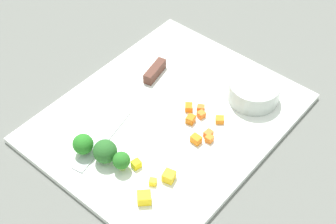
{
  "coord_description": "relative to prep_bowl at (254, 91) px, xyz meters",
  "views": [
    {
      "loc": [
        -0.48,
        -0.41,
        0.7
      ],
      "look_at": [
        0.0,
        0.0,
        0.02
      ],
      "focal_mm": 52.6,
      "sensor_mm": 36.0,
      "label": 1
    }
  ],
  "objects": [
    {
      "name": "carrot_dice_3",
      "position": [
        -0.15,
        -0.0,
        -0.01
      ],
      "size": [
        0.01,
        0.01,
        0.01
      ],
      "primitive_type": "cube",
      "rotation": [
        0.0,
        0.0,
        1.61
      ],
      "color": "orange",
      "rests_on": "cutting_board"
    },
    {
      "name": "broccoli_floret_1",
      "position": [
        -0.31,
        0.15,
        0.0
      ],
      "size": [
        0.04,
        0.04,
        0.04
      ],
      "color": "#8DC36D",
      "rests_on": "cutting_board"
    },
    {
      "name": "pepper_dice_0",
      "position": [
        -0.28,
        0.02,
        -0.01
      ],
      "size": [
        0.02,
        0.02,
        0.01
      ],
      "primitive_type": "cube",
      "rotation": [
        0.0,
        0.0,
        2.1
      ],
      "color": "yellow",
      "rests_on": "cutting_board"
    },
    {
      "name": "cutting_board",
      "position": [
        -0.14,
        0.1,
        -0.03
      ],
      "size": [
        0.47,
        0.39,
        0.01
      ],
      "primitive_type": "cube",
      "color": "white",
      "rests_on": "ground_plane"
    },
    {
      "name": "carrot_dice_5",
      "position": [
        -0.09,
        0.06,
        -0.02
      ],
      "size": [
        0.02,
        0.02,
        0.01
      ],
      "primitive_type": "cube",
      "rotation": [
        0.0,
        0.0,
        2.1
      ],
      "color": "orange",
      "rests_on": "cutting_board"
    },
    {
      "name": "pepper_dice_3",
      "position": [
        -0.25,
        0.0,
        -0.01
      ],
      "size": [
        0.02,
        0.02,
        0.02
      ],
      "primitive_type": "cube",
      "rotation": [
        0.0,
        0.0,
        1.81
      ],
      "color": "yellow",
      "rests_on": "cutting_board"
    },
    {
      "name": "prep_bowl",
      "position": [
        0.0,
        0.0,
        0.0
      ],
      "size": [
        0.1,
        0.1,
        0.04
      ],
      "primitive_type": "cylinder",
      "color": "#B7C0B8",
      "rests_on": "cutting_board"
    },
    {
      "name": "ground_plane",
      "position": [
        -0.14,
        0.1,
        -0.03
      ],
      "size": [
        4.0,
        4.0,
        0.0
      ],
      "primitive_type": "plane",
      "color": "slate"
    },
    {
      "name": "carrot_dice_0",
      "position": [
        -0.1,
        0.08,
        -0.01
      ],
      "size": [
        0.02,
        0.02,
        0.01
      ],
      "primitive_type": "cube",
      "rotation": [
        0.0,
        0.0,
        0.65
      ],
      "color": "orange",
      "rests_on": "cutting_board"
    },
    {
      "name": "chef_knife",
      "position": [
        -0.13,
        0.18,
        -0.01
      ],
      "size": [
        0.31,
        0.08,
        0.02
      ],
      "rotation": [
        0.0,
        0.0,
        3.35
      ],
      "color": "silver",
      "rests_on": "cutting_board"
    },
    {
      "name": "broccoli_floret_0",
      "position": [
        -0.29,
        0.11,
        0.0
      ],
      "size": [
        0.04,
        0.04,
        0.05
      ],
      "color": "#98AE5D",
      "rests_on": "cutting_board"
    },
    {
      "name": "carrot_dice_6",
      "position": [
        -0.13,
        0.01,
        -0.01
      ],
      "size": [
        0.02,
        0.01,
        0.01
      ],
      "primitive_type": "cube",
      "rotation": [
        0.0,
        0.0,
        1.52
      ],
      "color": "orange",
      "rests_on": "cutting_board"
    },
    {
      "name": "pepper_dice_1",
      "position": [
        -0.27,
        0.06,
        -0.01
      ],
      "size": [
        0.02,
        0.02,
        0.01
      ],
      "primitive_type": "cube",
      "rotation": [
        0.0,
        0.0,
        2.96
      ],
      "color": "yellow",
      "rests_on": "cutting_board"
    },
    {
      "name": "broccoli_floret_2",
      "position": [
        -0.29,
        0.08,
        0.0
      ],
      "size": [
        0.03,
        0.03,
        0.04
      ],
      "color": "#91AD55",
      "rests_on": "cutting_board"
    },
    {
      "name": "carrot_dice_7",
      "position": [
        -0.13,
        0.05,
        -0.01
      ],
      "size": [
        0.02,
        0.02,
        0.01
      ],
      "primitive_type": "cube",
      "rotation": [
        0.0,
        0.0,
        1.78
      ],
      "color": "orange",
      "rests_on": "cutting_board"
    },
    {
      "name": "pepper_dice_2",
      "position": [
        -0.31,
        0.0,
        -0.01
      ],
      "size": [
        0.03,
        0.03,
        0.02
      ],
      "primitive_type": "cube",
      "rotation": [
        0.0,
        0.0,
        2.35
      ],
      "color": "yellow",
      "rests_on": "cutting_board"
    },
    {
      "name": "carrot_dice_2",
      "position": [
        -0.1,
        0.05,
        -0.01
      ],
      "size": [
        0.02,
        0.02,
        0.01
      ],
      "primitive_type": "cube",
      "rotation": [
        0.0,
        0.0,
        1.34
      ],
      "color": "orange",
      "rests_on": "cutting_board"
    },
    {
      "name": "carrot_dice_1",
      "position": [
        -0.16,
        0.02,
        -0.01
      ],
      "size": [
        0.01,
        0.02,
        0.02
      ],
      "primitive_type": "cube",
      "rotation": [
        0.0,
        0.0,
        3.09
      ],
      "color": "orange",
      "rests_on": "cutting_board"
    },
    {
      "name": "carrot_dice_4",
      "position": [
        -0.09,
        0.01,
        -0.01
      ],
      "size": [
        0.02,
        0.02,
        0.01
      ],
      "primitive_type": "cube",
      "rotation": [
        0.0,
        0.0,
        2.22
      ],
      "color": "orange",
      "rests_on": "cutting_board"
    }
  ]
}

